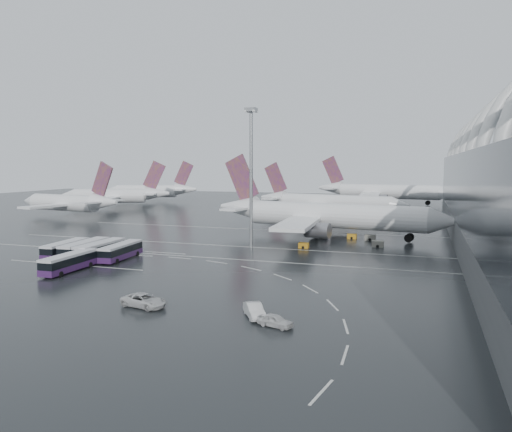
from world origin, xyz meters
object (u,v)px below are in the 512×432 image
(van_curve_c, at_px, (254,310))
(gse_cart_belly_b, at_px, (370,238))
(airliner_gate_c, at_px, (381,192))
(van_curve_a, at_px, (144,300))
(jet_remote_west, at_px, (70,203))
(gse_cart_belly_d, at_px, (378,244))
(bus_row_far_c, at_px, (69,262))
(bus_row_near_d, at_px, (121,251))
(van_curve_b, at_px, (275,321))
(gse_cart_belly_c, at_px, (304,245))
(airliner_main, at_px, (323,216))
(bus_row_near_a, at_px, (65,249))
(gse_cart_belly_e, at_px, (352,236))
(airliner_gate_b, at_px, (327,203))
(bus_row_near_b, at_px, (85,249))
(floodlight_mast, at_px, (251,160))
(jet_remote_mid, at_px, (117,196))
(bus_row_near_c, at_px, (100,250))
(jet_remote_far, at_px, (152,191))

(van_curve_c, height_order, gse_cart_belly_b, van_curve_c)
(airliner_gate_c, height_order, van_curve_a, airliner_gate_c)
(jet_remote_west, height_order, gse_cart_belly_b, jet_remote_west)
(airliner_gate_c, relative_size, jet_remote_west, 1.41)
(gse_cart_belly_d, bearing_deg, bus_row_far_c, -138.26)
(bus_row_near_d, xyz_separation_m, van_curve_c, (35.12, -25.55, -0.81))
(van_curve_a, xyz_separation_m, van_curve_c, (14.46, 0.49, -0.02))
(van_curve_a, relative_size, gse_cart_belly_b, 2.47)
(van_curve_b, height_order, gse_cart_belly_c, van_curve_b)
(airliner_main, distance_m, bus_row_near_a, 59.79)
(jet_remote_west, bearing_deg, bus_row_near_a, 137.43)
(van_curve_b, relative_size, gse_cart_belly_e, 1.91)
(airliner_gate_b, bearing_deg, gse_cart_belly_c, -72.31)
(jet_remote_west, distance_m, van_curve_a, 114.87)
(jet_remote_west, relative_size, van_curve_a, 7.12)
(airliner_gate_c, distance_m, gse_cart_belly_b, 110.37)
(bus_row_near_b, distance_m, bus_row_near_d, 7.49)
(gse_cart_belly_d, bearing_deg, floodlight_mast, -163.44)
(jet_remote_west, distance_m, floodlight_mast, 85.39)
(gse_cart_belly_e, bearing_deg, bus_row_far_c, -127.31)
(bus_row_near_d, xyz_separation_m, gse_cart_belly_c, (29.58, 23.35, -1.06))
(gse_cart_belly_e, bearing_deg, gse_cart_belly_c, -115.46)
(bus_row_far_c, bearing_deg, bus_row_near_a, 39.72)
(gse_cart_belly_d, bearing_deg, airliner_main, 140.50)
(airliner_gate_c, bearing_deg, jet_remote_west, -126.87)
(bus_row_near_a, relative_size, bus_row_near_b, 0.93)
(jet_remote_mid, bearing_deg, airliner_gate_b, 156.94)
(airliner_main, distance_m, gse_cart_belly_c, 18.55)
(floodlight_mast, height_order, gse_cart_belly_b, floodlight_mast)
(bus_row_near_c, relative_size, van_curve_a, 2.16)
(bus_row_near_a, distance_m, van_curve_c, 52.67)
(jet_remote_far, bearing_deg, airliner_gate_b, 144.30)
(jet_remote_west, xyz_separation_m, van_curve_a, (78.69, -83.58, -3.99))
(jet_remote_mid, xyz_separation_m, bus_row_near_b, (56.56, -94.17, -3.20))
(jet_remote_far, distance_m, bus_row_near_b, 142.43)
(bus_row_near_b, distance_m, gse_cart_belly_e, 60.82)
(bus_row_near_a, relative_size, floodlight_mast, 0.41)
(bus_row_near_b, distance_m, gse_cart_belly_b, 63.34)
(airliner_gate_b, xyz_separation_m, van_curve_a, (-1.98, -114.27, -3.78))
(jet_remote_west, bearing_deg, airliner_gate_b, -150.04)
(gse_cart_belly_b, bearing_deg, airliner_main, 167.46)
(van_curve_a, xyz_separation_m, gse_cart_belly_c, (8.92, 49.38, -0.27))
(bus_row_far_c, distance_m, gse_cart_belly_b, 67.09)
(jet_remote_mid, distance_m, jet_remote_far, 34.92)
(gse_cart_belly_c, bearing_deg, bus_row_near_c, -144.21)
(bus_row_near_a, bearing_deg, van_curve_b, -123.28)
(airliner_main, bearing_deg, airliner_gate_b, 108.12)
(jet_remote_far, bearing_deg, van_curve_b, 112.23)
(bus_row_near_a, distance_m, bus_row_far_c, 14.32)
(van_curve_b, bearing_deg, bus_row_far_c, 84.04)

